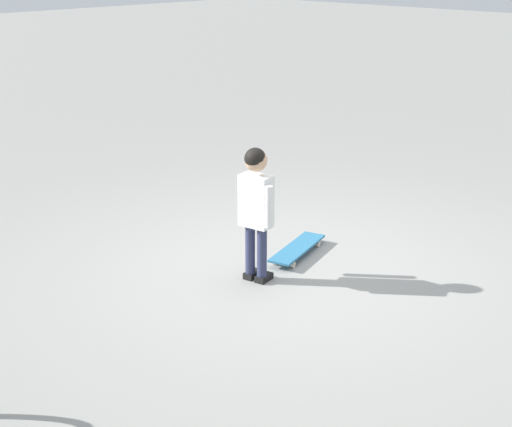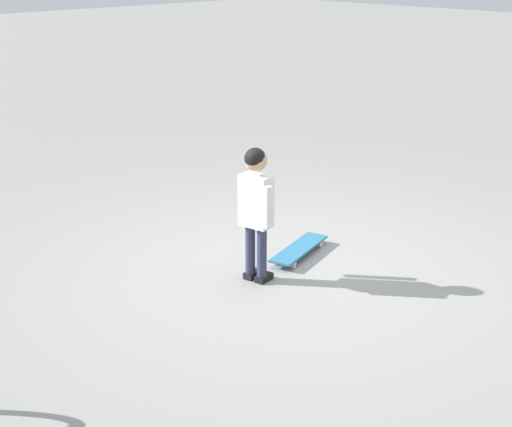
{
  "view_description": "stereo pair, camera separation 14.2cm",
  "coord_description": "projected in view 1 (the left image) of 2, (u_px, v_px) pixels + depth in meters",
  "views": [
    {
      "loc": [
        4.15,
        3.56,
        2.43
      ],
      "look_at": [
        0.38,
        -0.09,
        0.55
      ],
      "focal_mm": 52.13,
      "sensor_mm": 36.0,
      "label": 1
    },
    {
      "loc": [
        4.05,
        3.66,
        2.43
      ],
      "look_at": [
        0.38,
        -0.09,
        0.55
      ],
      "focal_mm": 52.13,
      "sensor_mm": 36.0,
      "label": 2
    }
  ],
  "objects": [
    {
      "name": "ground_plane",
      "position": [
        297.0,
        269.0,
        5.96
      ],
      "size": [
        50.0,
        50.0,
        0.0
      ],
      "primitive_type": "plane",
      "color": "gray"
    },
    {
      "name": "child_person",
      "position": [
        256.0,
        200.0,
        5.54
      ],
      "size": [
        0.21,
        0.39,
        1.06
      ],
      "color": "#2D3351",
      "rests_on": "ground"
    },
    {
      "name": "skateboard",
      "position": [
        297.0,
        249.0,
        6.21
      ],
      "size": [
        0.76,
        0.39,
        0.07
      ],
      "color": "teal",
      "rests_on": "ground"
    }
  ]
}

